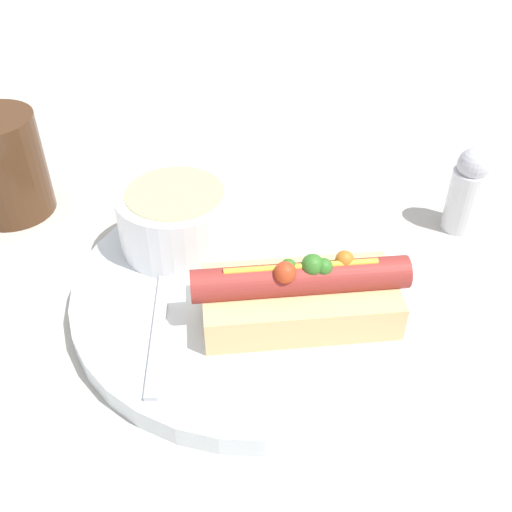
# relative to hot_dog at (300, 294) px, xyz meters

# --- Properties ---
(ground_plane) EXTENTS (4.00, 4.00, 0.00)m
(ground_plane) POSITION_rel_hot_dog_xyz_m (-0.01, 0.05, -0.04)
(ground_plane) COLOR #BCB7AD
(dinner_plate) EXTENTS (0.29, 0.29, 0.02)m
(dinner_plate) POSITION_rel_hot_dog_xyz_m (-0.01, 0.05, -0.03)
(dinner_plate) COLOR white
(dinner_plate) RESTS_ON ground_plane
(hot_dog) EXTENTS (0.15, 0.11, 0.06)m
(hot_dog) POSITION_rel_hot_dog_xyz_m (0.00, 0.00, 0.00)
(hot_dog) COLOR #E5C17F
(hot_dog) RESTS_ON dinner_plate
(soup_bowl) EXTENTS (0.10, 0.10, 0.05)m
(soup_bowl) POSITION_rel_hot_dog_xyz_m (-0.05, 0.12, 0.01)
(soup_bowl) COLOR white
(soup_bowl) RESTS_ON dinner_plate
(spoon) EXTENTS (0.08, 0.17, 0.01)m
(spoon) POSITION_rel_hot_dog_xyz_m (-0.08, 0.09, -0.02)
(spoon) COLOR #B7B7BC
(spoon) RESTS_ON dinner_plate
(drinking_glass) EXTENTS (0.08, 0.08, 0.10)m
(drinking_glass) POSITION_rel_hot_dog_xyz_m (-0.17, 0.26, 0.01)
(drinking_glass) COLOR #4C2D19
(drinking_glass) RESTS_ON ground_plane
(salt_shaker) EXTENTS (0.03, 0.03, 0.08)m
(salt_shaker) POSITION_rel_hot_dog_xyz_m (0.20, 0.06, 0.00)
(salt_shaker) COLOR silver
(salt_shaker) RESTS_ON ground_plane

